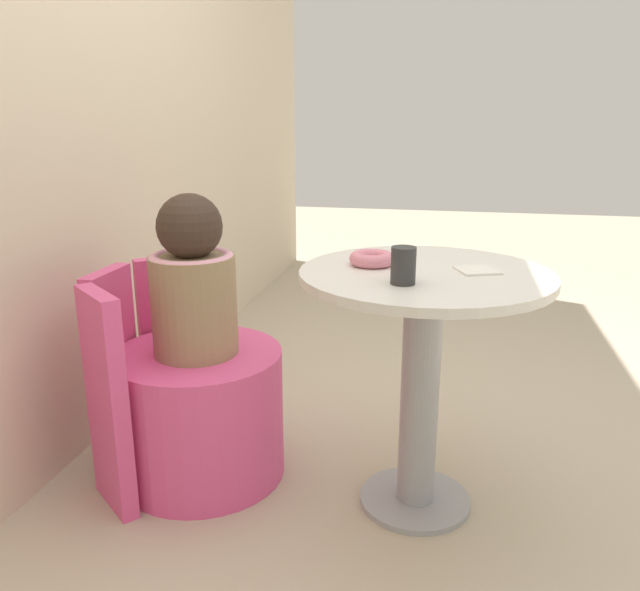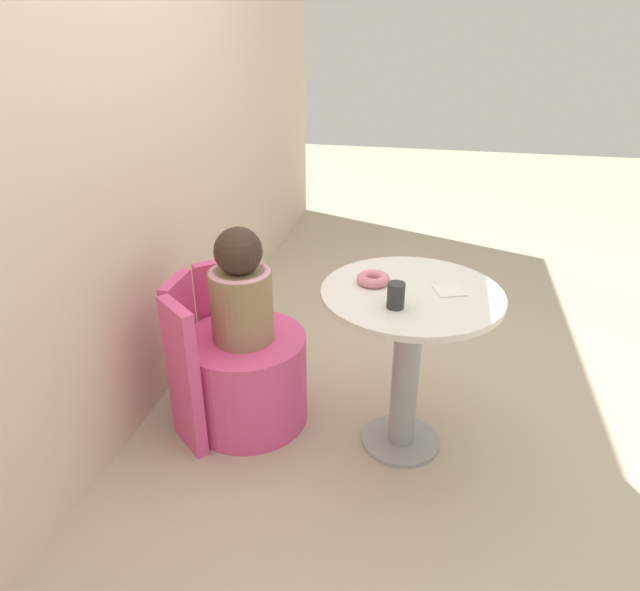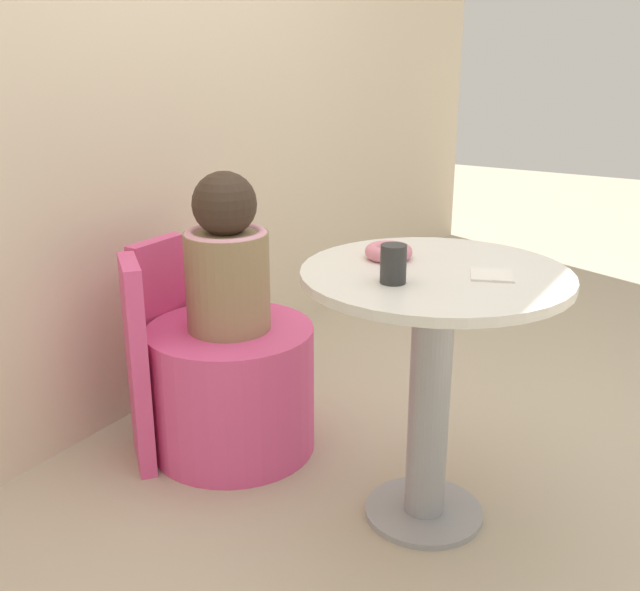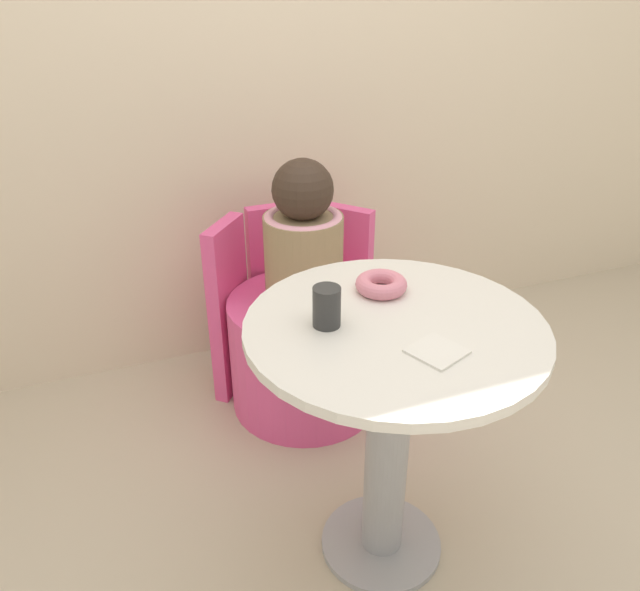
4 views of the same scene
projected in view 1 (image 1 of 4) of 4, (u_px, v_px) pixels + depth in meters
ground_plane at (403, 483)px, 1.97m from camera, size 12.00×12.00×0.00m
back_wall at (39, 87)px, 1.87m from camera, size 6.00×0.06×2.40m
round_table at (422, 342)px, 1.74m from camera, size 0.69×0.69×0.72m
tub_chair at (200, 413)px, 1.98m from camera, size 0.53×0.53×0.42m
booth_backrest at (134, 372)px, 1.99m from camera, size 0.62×0.23×0.66m
child_figure at (193, 283)px, 1.86m from camera, size 0.26×0.26×0.49m
donut at (372, 259)px, 1.74m from camera, size 0.13×0.13×0.04m
cup at (403, 266)px, 1.54m from camera, size 0.06×0.06×0.09m
paper_napkin at (477, 270)px, 1.67m from camera, size 0.13×0.13×0.01m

